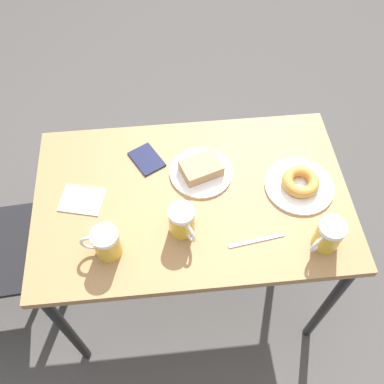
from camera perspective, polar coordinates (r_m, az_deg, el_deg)
ground_plane at (r=2.12m, az=0.00°, el=-11.82°), size 8.00×8.00×0.00m
table at (r=1.51m, az=0.00°, el=-1.95°), size 0.67×1.07×0.76m
plate_with_cake at (r=1.49m, az=1.21°, el=2.97°), size 0.22×0.22×0.05m
plate_with_donut at (r=1.50m, az=14.21°, el=1.06°), size 0.24×0.24×0.05m
beer_mug_left at (r=1.33m, az=-1.33°, el=-3.88°), size 0.12×0.08×0.11m
beer_mug_center at (r=1.37m, az=17.69°, el=-5.55°), size 0.09×0.11×0.11m
beer_mug_right at (r=1.32m, az=-11.42°, el=-6.68°), size 0.08×0.12×0.11m
napkin_folded at (r=1.48m, az=-14.46°, el=-1.03°), size 0.14×0.16×0.00m
fork at (r=1.38m, az=8.56°, el=-6.42°), size 0.04×0.18×0.00m
passport_near_edge at (r=1.55m, az=-6.06°, el=4.37°), size 0.15×0.14×0.01m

